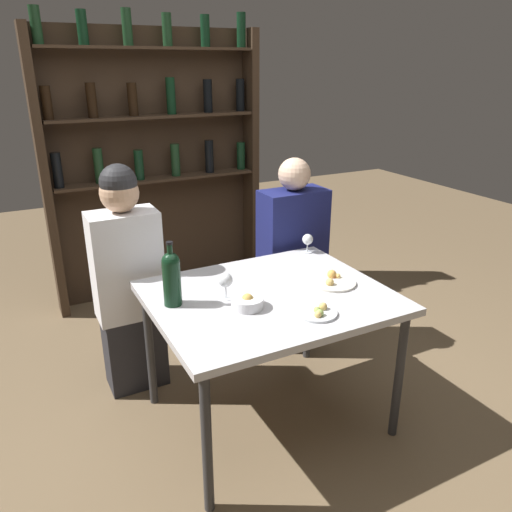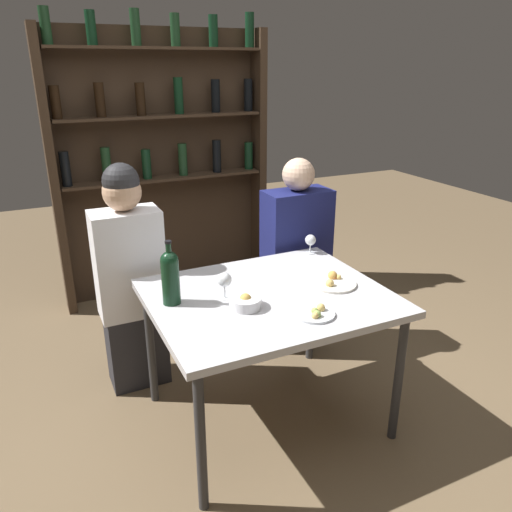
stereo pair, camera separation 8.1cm
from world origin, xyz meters
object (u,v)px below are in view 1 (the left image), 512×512
food_plate_0 (333,281)px  wine_glass_1 (308,240)px  wine_bottle (172,276)px  wine_glass_0 (226,281)px  snack_bowl (247,302)px  food_plate_1 (318,312)px  seated_person_left (128,284)px  seated_person_right (292,260)px

food_plate_0 → wine_glass_1: bearing=73.9°
wine_bottle → food_plate_0: wine_bottle is taller
wine_bottle → wine_glass_0: wine_bottle is taller
snack_bowl → food_plate_0: bearing=5.0°
food_plate_0 → wine_bottle: bearing=169.8°
food_plate_1 → snack_bowl: 0.32m
food_plate_1 → seated_person_left: size_ratio=0.14×
food_plate_1 → snack_bowl: size_ratio=1.23×
wine_glass_0 → seated_person_left: 0.69m
wine_glass_1 → food_plate_1: bearing=-119.5°
food_plate_0 → food_plate_1: size_ratio=1.24×
wine_bottle → seated_person_left: seated_person_left is taller
wine_glass_0 → wine_glass_1: bearing=26.9°
wine_bottle → food_plate_1: bearing=-36.0°
seated_person_left → seated_person_right: bearing=-0.0°
food_plate_1 → snack_bowl: snack_bowl is taller
wine_bottle → food_plate_0: (0.80, -0.14, -0.13)m
food_plate_1 → seated_person_left: seated_person_left is taller
wine_bottle → food_plate_0: 0.82m
wine_glass_1 → food_plate_0: size_ratio=0.49×
snack_bowl → seated_person_right: 1.00m
snack_bowl → wine_glass_1: bearing=37.1°
wine_glass_0 → food_plate_1: 0.45m
wine_glass_0 → seated_person_left: bearing=119.6°
wine_glass_0 → snack_bowl: (0.05, -0.13, -0.06)m
seated_person_right → wine_bottle: bearing=-151.5°
food_plate_1 → snack_bowl: (-0.25, 0.20, 0.02)m
food_plate_1 → seated_person_right: size_ratio=0.15×
snack_bowl → seated_person_right: (0.68, 0.71, -0.17)m
food_plate_1 → seated_person_left: (-0.63, 0.92, -0.10)m
seated_person_right → food_plate_0: bearing=-104.1°
wine_glass_1 → seated_person_right: size_ratio=0.09×
wine_bottle → wine_glass_0: size_ratio=2.36×
wine_glass_1 → seated_person_left: (-1.01, 0.24, -0.16)m
wine_glass_1 → wine_bottle: bearing=-162.6°
wine_glass_1 → food_plate_0: bearing=-106.1°
food_plate_1 → seated_person_right: seated_person_right is taller
seated_person_right → seated_person_left: bearing=180.0°
seated_person_left → wine_glass_0: bearing=-60.4°
seated_person_left → seated_person_right: (1.05, -0.00, -0.06)m
wine_glass_1 → snack_bowl: wine_glass_1 is taller
wine_glass_1 → snack_bowl: bearing=-142.9°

